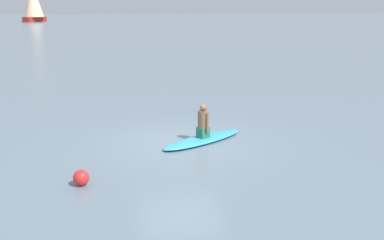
{
  "coord_description": "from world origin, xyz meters",
  "views": [
    {
      "loc": [
        -1.71,
        -12.74,
        4.0
      ],
      "look_at": [
        0.37,
        0.11,
        0.66
      ],
      "focal_mm": 42.05,
      "sensor_mm": 36.0,
      "label": 1
    }
  ],
  "objects": [
    {
      "name": "person_paddler",
      "position": [
        0.69,
        0.01,
        0.59
      ],
      "size": [
        0.43,
        0.41,
        1.01
      ],
      "rotation": [
        0.0,
        0.0,
        0.59
      ],
      "color": "#26664C",
      "rests_on": "surfboard"
    },
    {
      "name": "buoy_marker",
      "position": [
        -2.67,
        -2.89,
        0.18
      ],
      "size": [
        0.37,
        0.37,
        0.37
      ],
      "primitive_type": "sphere",
      "color": "red",
      "rests_on": "ground"
    },
    {
      "name": "ground_plane",
      "position": [
        0.0,
        0.0,
        0.0
      ],
      "size": [
        400.0,
        400.0,
        0.0
      ],
      "primitive_type": "plane",
      "color": "slate"
    },
    {
      "name": "surfboard",
      "position": [
        0.69,
        0.01,
        0.07
      ],
      "size": [
        2.97,
        2.36,
        0.13
      ],
      "primitive_type": "ellipsoid",
      "rotation": [
        0.0,
        0.0,
        0.59
      ],
      "color": "#339EC6",
      "rests_on": "ground"
    },
    {
      "name": "sailboat_distant",
      "position": [
        -21.5,
        103.02,
        4.91
      ],
      "size": [
        6.23,
        6.58,
        10.49
      ],
      "rotation": [
        0.0,
        0.0,
        1.04
      ],
      "color": "maroon",
      "rests_on": "ground"
    }
  ]
}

